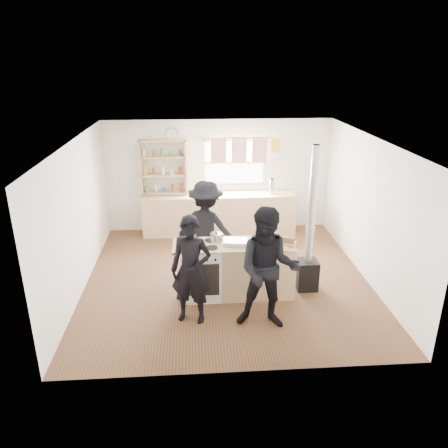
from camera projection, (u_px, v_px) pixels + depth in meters
The scene contains 14 objects.
ground at pixel (227, 279), 7.90m from camera, with size 5.00×5.00×0.01m, color brown.
back_counter at pixel (219, 214), 9.80m from camera, with size 3.40×0.55×0.90m, color #D6B081.
shelving_unit at pixel (163, 167), 9.45m from camera, with size 1.00×0.28×1.20m.
thermos at pixel (272, 186), 9.66m from camera, with size 0.10×0.10×0.33m, color silver.
cooking_island at pixel (238, 269), 7.23m from camera, with size 1.97×0.64×0.93m.
skillet_greens at pixel (191, 249), 6.81m from camera, with size 0.43×0.43×0.05m.
roast_tray at pixel (235, 242), 7.01m from camera, with size 0.42×0.33×0.07m.
stockpot_stove at pixel (216, 237), 7.11m from camera, with size 0.20×0.20×0.17m.
stockpot_counter at pixel (267, 236), 7.11m from camera, with size 0.27×0.27×0.21m.
bread_board at pixel (287, 241), 7.05m from camera, with size 0.33×0.29×0.12m.
flue_heater at pixel (308, 254), 7.35m from camera, with size 0.35×0.35×2.50m.
person_near_left at pixel (191, 270), 6.39m from camera, with size 0.61×0.40×1.67m, color black.
person_near_right at pixel (268, 269), 6.22m from camera, with size 0.90×0.70×1.85m, color black.
person_far at pixel (206, 228), 7.87m from camera, with size 1.12×0.64×1.74m, color black.
Camera 1 is at (-0.56, -6.99, 3.78)m, focal length 35.00 mm.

